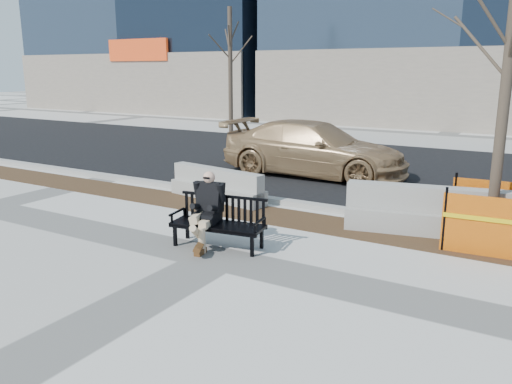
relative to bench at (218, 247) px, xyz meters
The scene contains 11 objects.
ground 0.54m from the bench, 55.63° to the right, with size 120.00×120.00×0.00m, color beige.
mulch_strip 2.18m from the bench, 82.01° to the left, with size 40.00×1.20×0.02m, color #47301C.
asphalt_street 8.36m from the bench, 87.93° to the left, with size 60.00×10.40×0.01m, color black.
curb 3.12m from the bench, 84.43° to the left, with size 60.00×0.25×0.12m, color #9E9B93.
bench is the anchor object (origin of this frame).
seated_man 0.22m from the bench, behind, with size 0.56×0.93×1.30m, color black, non-canonical shape.
tree_fence 4.70m from the bench, 32.01° to the left, with size 2.19×2.19×5.48m, color orange, non-canonical shape.
sedan 6.57m from the bench, 100.04° to the left, with size 2.16×5.32×1.54m, color #9E7B51.
jersey_barrier_left 3.31m from the bench, 124.95° to the left, with size 2.62×0.52×0.75m, color gray, non-canonical shape.
jersey_barrier_right 3.98m from the bench, 40.97° to the left, with size 3.16×0.63×0.90m, color gray, non-canonical shape.
far_tree_left 16.00m from the bench, 122.44° to the left, with size 2.28×2.28×6.17m, color #4C3E31, non-canonical shape.
Camera 1 is at (4.52, -6.45, 2.98)m, focal length 36.17 mm.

